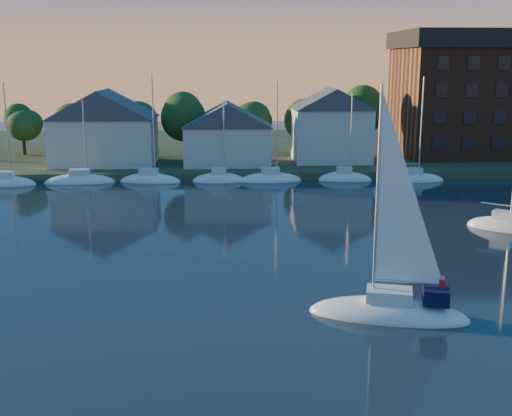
{
  "coord_description": "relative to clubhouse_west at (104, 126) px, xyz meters",
  "views": [
    {
      "loc": [
        -6.14,
        -26.58,
        14.2
      ],
      "look_at": [
        -3.86,
        22.0,
        3.05
      ],
      "focal_mm": 45.0,
      "sensor_mm": 36.0,
      "label": 1
    }
  ],
  "objects": [
    {
      "name": "condo_block",
      "position": [
        56.0,
        6.95,
        3.86
      ],
      "size": [
        31.0,
        17.0,
        17.4
      ],
      "color": "brown",
      "rests_on": "shoreline_land"
    },
    {
      "name": "ground",
      "position": [
        22.0,
        -58.0,
        -5.93
      ],
      "size": [
        260.0,
        260.0,
        0.0
      ],
      "primitive_type": "plane",
      "color": "black",
      "rests_on": "ground"
    },
    {
      "name": "clubhouse_west",
      "position": [
        0.0,
        0.0,
        0.0
      ],
      "size": [
        13.65,
        9.45,
        9.64
      ],
      "color": "silver",
      "rests_on": "shoreline_land"
    },
    {
      "name": "wooden_dock",
      "position": [
        22.0,
        -6.0,
        -5.93
      ],
      "size": [
        120.0,
        3.0,
        1.0
      ],
      "primitive_type": "cube",
      "color": "brown",
      "rests_on": "ground"
    },
    {
      "name": "shoreline_land",
      "position": [
        22.0,
        17.0,
        -5.93
      ],
      "size": [
        160.0,
        50.0,
        2.0
      ],
      "primitive_type": "cube",
      "color": "#2F3A22",
      "rests_on": "ground"
    },
    {
      "name": "drifting_sailboat_right",
      "position": [
        39.67,
        -32.03,
        -5.83
      ],
      "size": [
        6.09,
        5.39,
        10.04
      ],
      "rotation": [
        0.0,
        0.0,
        -0.66
      ],
      "color": "white",
      "rests_on": "ground"
    },
    {
      "name": "clubhouse_east",
      "position": [
        30.0,
        1.0,
        0.07
      ],
      "size": [
        10.5,
        8.4,
        9.8
      ],
      "color": "silver",
      "rests_on": "shoreline_land"
    },
    {
      "name": "tree_line",
      "position": [
        24.0,
        5.0,
        1.24
      ],
      "size": [
        93.4,
        5.4,
        8.9
      ],
      "color": "#3B2A1A",
      "rests_on": "shoreline_land"
    },
    {
      "name": "hero_sailboat",
      "position": [
        25.14,
        -50.78,
        -5.34
      ],
      "size": [
        9.51,
        5.12,
        14.13
      ],
      "rotation": [
        0.0,
        0.0,
        2.88
      ],
      "color": "white",
      "rests_on": "ground"
    },
    {
      "name": "moored_fleet",
      "position": [
        10.0,
        -9.0,
        -5.83
      ],
      "size": [
        63.5,
        2.4,
        12.05
      ],
      "color": "white",
      "rests_on": "ground"
    },
    {
      "name": "clubhouse_centre",
      "position": [
        16.0,
        -1.0,
        -0.8
      ],
      "size": [
        11.55,
        8.4,
        8.08
      ],
      "color": "silver",
      "rests_on": "shoreline_land"
    }
  ]
}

